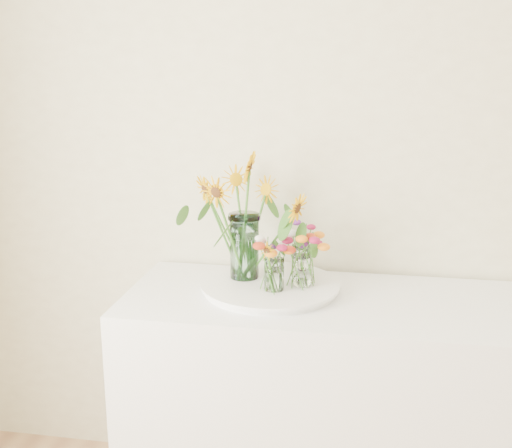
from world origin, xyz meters
name	(u,v)px	position (x,y,z in m)	size (l,w,h in m)	color
counter	(319,412)	(-0.41, 1.93, 0.45)	(1.40, 0.60, 0.90)	white
tray	(270,287)	(-0.60, 1.97, 0.91)	(0.48, 0.48, 0.03)	white
mason_jar	(244,246)	(-0.71, 2.02, 1.05)	(0.11, 0.11, 0.25)	#A3D5CE
sunflower_bouquet	(244,217)	(-0.71, 2.02, 1.16)	(0.65, 0.65, 0.47)	#E1A104
small_vase_a	(274,275)	(-0.58, 1.90, 0.98)	(0.07, 0.07, 0.12)	white
wildflower_posy_a	(274,263)	(-0.58, 1.90, 1.03)	(0.20, 0.20, 0.21)	orange
small_vase_b	(302,272)	(-0.48, 1.96, 0.98)	(0.08, 0.08, 0.11)	white
wildflower_posy_b	(302,260)	(-0.48, 1.96, 1.03)	(0.21, 0.21, 0.20)	orange
small_vase_c	(301,261)	(-0.50, 2.07, 0.99)	(0.07, 0.07, 0.12)	white
wildflower_posy_c	(302,250)	(-0.50, 2.07, 1.03)	(0.19, 0.19, 0.21)	orange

